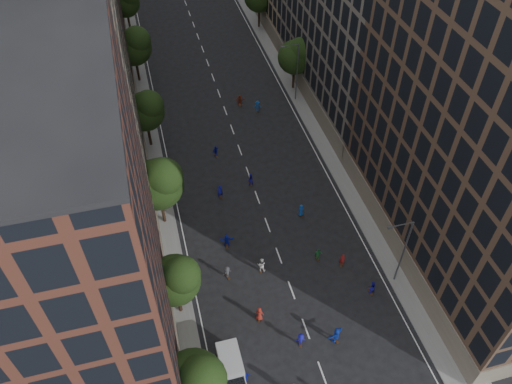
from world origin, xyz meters
TOP-DOWN VIEW (x-y plane):
  - ground at (0.00, 40.00)m, footprint 240.00×240.00m
  - sidewalk_left at (-12.00, 47.50)m, footprint 4.00×105.00m
  - sidewalk_right at (12.00, 47.50)m, footprint 4.00×105.00m
  - bldg_left_a at (-19.00, 11.00)m, footprint 14.00×22.00m
  - bldg_left_b at (-19.00, 35.00)m, footprint 14.00×26.00m
  - bldg_right_a at (19.00, 15.00)m, footprint 14.00×30.00m
  - tree_left_0 at (-11.01, 3.85)m, footprint 5.20×5.20m
  - tree_left_1 at (-11.02, 13.86)m, footprint 4.80×4.80m
  - tree_left_2 at (-10.99, 25.83)m, footprint 5.60×5.60m
  - tree_left_3 at (-11.02, 39.85)m, footprint 5.00×5.00m
  - tree_left_4 at (-11.00, 55.84)m, footprint 5.40×5.40m
  - tree_left_5 at (-11.02, 71.86)m, footprint 4.80×4.80m
  - tree_right_a at (11.38, 47.85)m, footprint 5.00×5.00m
  - streetlamp_near at (10.37, 12.00)m, footprint 2.64×0.22m
  - streetlamp_far at (10.37, 45.00)m, footprint 2.64×0.22m
  - cargo_van at (-7.80, 6.49)m, footprint 2.06×4.38m
  - skater_2 at (7.62, 11.22)m, footprint 0.79×0.62m
  - skater_3 at (-1.02, 7.67)m, footprint 1.08×0.74m
  - skater_4 at (-6.81, 5.45)m, footprint 1.04×0.57m
  - skater_5 at (2.26, 7.18)m, footprint 1.86×1.26m
  - skater_6 at (-4.01, 11.16)m, footprint 0.99×0.83m
  - skater_7 at (6.07, 15.21)m, footprint 0.69×0.58m
  - skater_8 at (-2.34, 16.62)m, footprint 1.11×1.00m
  - skater_9 at (-5.93, 16.72)m, footprint 1.11×0.85m
  - skater_10 at (3.88, 16.57)m, footprint 0.95×0.54m
  - skater_11 at (-5.09, 20.74)m, footprint 1.65×0.75m
  - skater_12 at (4.10, 22.95)m, footprint 0.90×0.71m
  - skater_13 at (-4.27, 28.21)m, footprint 0.73×0.55m
  - skater_14 at (-0.28, 29.36)m, footprint 0.82×0.65m
  - skater_15 at (4.46, 43.71)m, footprint 1.23×0.96m
  - skater_16 at (-3.27, 35.56)m, footprint 1.03×0.66m
  - skater_17 at (2.37, 45.67)m, footprint 1.62×0.84m

SIDE VIEW (x-z plane):
  - ground at x=0.00m, z-range 0.00..0.00m
  - sidewalk_left at x=-12.00m, z-range 0.00..0.15m
  - sidewalk_right at x=12.00m, z-range 0.00..0.15m
  - skater_9 at x=-5.93m, z-range 0.00..1.52m
  - skater_10 at x=3.88m, z-range 0.00..1.53m
  - skater_3 at x=-1.02m, z-range 0.00..1.54m
  - skater_2 at x=7.62m, z-range 0.00..1.60m
  - skater_12 at x=4.10m, z-range 0.00..1.60m
  - skater_7 at x=6.07m, z-range 0.00..1.60m
  - skater_16 at x=-3.27m, z-range 0.00..1.63m
  - skater_14 at x=-0.28m, z-range 0.00..1.65m
  - skater_15 at x=4.46m, z-range 0.00..1.67m
  - skater_17 at x=2.37m, z-range 0.00..1.67m
  - skater_4 at x=-6.81m, z-range 0.00..1.67m
  - skater_11 at x=-5.09m, z-range 0.00..1.71m
  - skater_6 at x=-4.01m, z-range 0.00..1.72m
  - skater_13 at x=-4.27m, z-range 0.00..1.82m
  - skater_8 at x=-2.34m, z-range 0.00..1.86m
  - skater_5 at x=2.26m, z-range 0.00..1.92m
  - cargo_van at x=-7.80m, z-range 0.06..2.38m
  - streetlamp_near at x=10.37m, z-range 0.64..9.70m
  - streetlamp_far at x=10.37m, z-range 0.64..9.70m
  - tree_left_1 at x=-11.02m, z-range 1.45..9.66m
  - tree_right_a at x=11.38m, z-range 1.43..9.83m
  - tree_left_5 at x=-11.02m, z-range 1.51..9.84m
  - tree_left_3 at x=-11.02m, z-range 1.53..10.11m
  - tree_left_0 at x=-11.01m, z-range 1.54..10.37m
  - tree_left_4 at x=-11.00m, z-range 1.56..10.63m
  - tree_left_2 at x=-10.99m, z-range 1.63..11.08m
  - bldg_left_a at x=-19.00m, z-range 0.00..30.00m
  - bldg_left_b at x=-19.00m, z-range 0.00..34.00m
  - bldg_right_a at x=19.00m, z-range 0.00..36.00m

